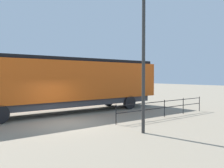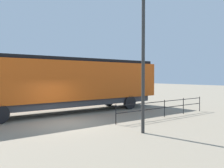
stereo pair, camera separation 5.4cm
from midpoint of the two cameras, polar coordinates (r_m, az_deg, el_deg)
ground_plane at (r=13.95m, az=-10.84°, el=-9.24°), size 120.00×120.00×0.00m
locomotive at (r=17.97m, az=-9.18°, el=0.46°), size 3.15×15.36×3.98m
lamp_post at (r=11.40m, az=7.64°, el=11.62°), size 0.50×0.50×6.74m
platform_fence at (r=16.09m, az=12.56°, el=-5.13°), size 0.05×8.26×1.12m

